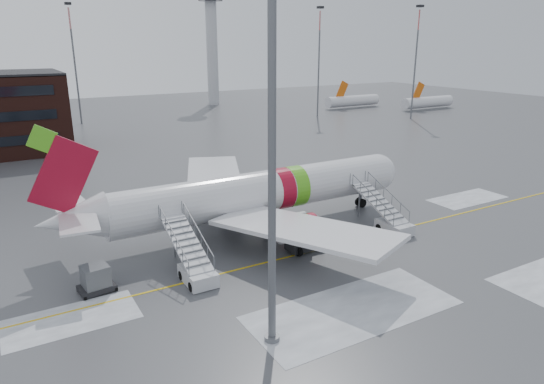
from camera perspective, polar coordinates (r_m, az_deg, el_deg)
ground at (r=43.14m, az=7.29°, el=-5.61°), size 260.00×260.00×0.00m
airliner at (r=44.10m, az=-2.37°, el=-0.24°), size 35.03×32.97×11.18m
airstair_fwd at (r=45.85m, az=13.58°, el=-3.14°), size 2.05×7.70×3.48m
airstair_aft at (r=36.24m, az=-9.18°, el=-8.47°), size 2.05×7.70×3.48m
pushback_tug at (r=40.57m, az=3.65°, el=-5.85°), size 3.05×2.30×1.74m
uld_container at (r=36.22m, az=-20.00°, el=-9.66°), size 2.54×1.98×1.93m
light_mast_near at (r=24.61m, az=-0.00°, el=10.52°), size 1.20×1.20×26.69m
control_tower at (r=137.65m, az=-7.13°, el=17.97°), size 6.40×6.40×30.00m
light_mast_far_ne at (r=114.67m, az=5.55°, el=15.73°), size 1.20×1.20×24.25m
light_mast_far_n at (r=110.66m, az=-22.27°, el=14.53°), size 1.20×1.20×24.25m
light_mast_far_e at (r=114.52m, az=16.58°, el=15.13°), size 1.20×1.20×24.25m
distant_aircraft at (r=130.16m, az=12.33°, el=9.48°), size 35.00×18.00×8.00m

